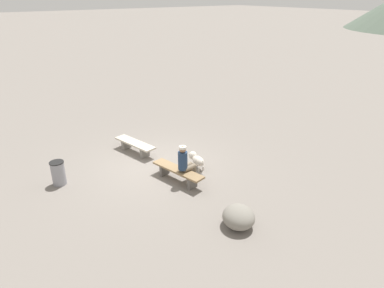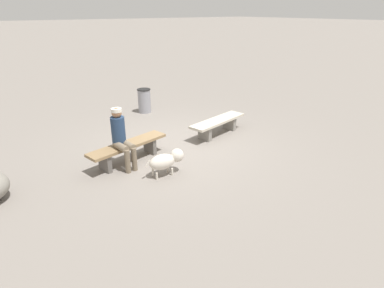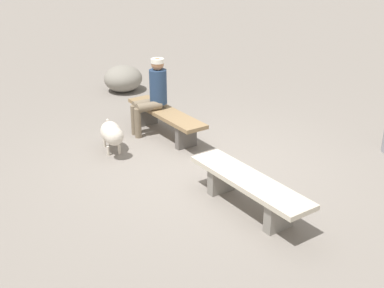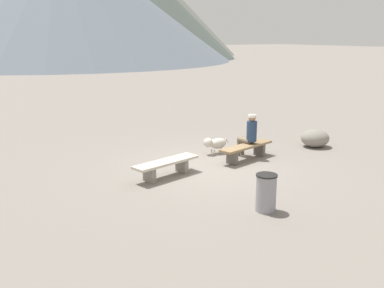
{
  "view_description": "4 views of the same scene",
  "coord_description": "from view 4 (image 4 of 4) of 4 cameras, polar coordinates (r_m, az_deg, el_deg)",
  "views": [
    {
      "loc": [
        9.03,
        -5.18,
        5.49
      ],
      "look_at": [
        0.19,
        1.43,
        0.51
      ],
      "focal_mm": 31.76,
      "sensor_mm": 36.0,
      "label": 1
    },
    {
      "loc": [
        3.97,
        6.0,
        3.13
      ],
      "look_at": [
        0.82,
        1.75,
        0.88
      ],
      "focal_mm": 29.7,
      "sensor_mm": 36.0,
      "label": 2
    },
    {
      "loc": [
        -5.83,
        2.63,
        3.09
      ],
      "look_at": [
        -1.0,
        0.56,
        0.83
      ],
      "focal_mm": 45.17,
      "sensor_mm": 36.0,
      "label": 3
    },
    {
      "loc": [
        -6.49,
        -9.06,
        3.47
      ],
      "look_at": [
        -0.3,
        0.39,
        0.61
      ],
      "focal_mm": 40.83,
      "sensor_mm": 36.0,
      "label": 4
    }
  ],
  "objects": [
    {
      "name": "boulder",
      "position": [
        14.29,
        15.76,
        0.74
      ],
      "size": [
        1.14,
        1.11,
        0.56
      ],
      "primitive_type": "ellipsoid",
      "rotation": [
        0.0,
        0.0,
        2.74
      ],
      "color": "gray",
      "rests_on": "ground"
    },
    {
      "name": "distant_peak_3",
      "position": [
        76.36,
        -4.42,
        16.5
      ],
      "size": [
        25.79,
        25.79,
        13.18
      ],
      "primitive_type": "cone",
      "color": "slate",
      "rests_on": "ground"
    },
    {
      "name": "ground",
      "position": [
        11.68,
        2.31,
        -3.26
      ],
      "size": [
        210.0,
        210.0,
        0.06
      ],
      "primitive_type": "cube",
      "color": "gray"
    },
    {
      "name": "distant_peak_1",
      "position": [
        65.02,
        -5.93,
        16.46
      ],
      "size": [
        25.3,
        25.3,
        12.23
      ],
      "primitive_type": "cone",
      "color": "#4C5651",
      "rests_on": "ground"
    },
    {
      "name": "trash_bin",
      "position": [
        8.9,
        9.65,
        -6.29
      ],
      "size": [
        0.43,
        0.43,
        0.77
      ],
      "color": "gray",
      "rests_on": "ground"
    },
    {
      "name": "seated_person",
      "position": [
        12.54,
        7.46,
        1.39
      ],
      "size": [
        0.35,
        0.63,
        1.28
      ],
      "rotation": [
        0.0,
        0.0,
        0.09
      ],
      "color": "navy",
      "rests_on": "ground"
    },
    {
      "name": "bench_right",
      "position": [
        12.4,
        7.12,
        -0.61
      ],
      "size": [
        1.93,
        0.77,
        0.43
      ],
      "rotation": [
        0.0,
        0.0,
        0.2
      ],
      "color": "#605B56",
      "rests_on": "ground"
    },
    {
      "name": "dog",
      "position": [
        12.95,
        3.05,
        0.1
      ],
      "size": [
        0.85,
        0.36,
        0.51
      ],
      "rotation": [
        0.0,
        0.0,
        3.06
      ],
      "color": "beige",
      "rests_on": "ground"
    },
    {
      "name": "bench_left",
      "position": [
        10.85,
        -3.4,
        -2.77
      ],
      "size": [
        1.89,
        0.8,
        0.42
      ],
      "rotation": [
        0.0,
        0.0,
        0.2
      ],
      "color": "gray",
      "rests_on": "ground"
    }
  ]
}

